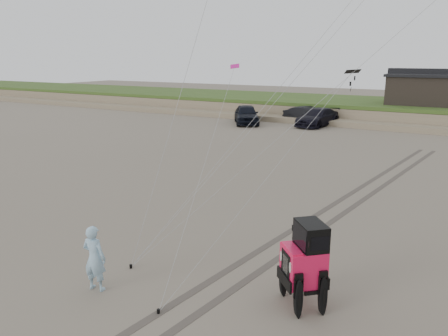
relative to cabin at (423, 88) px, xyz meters
The scene contains 11 objects.
ground 37.20m from the cabin, 93.09° to the right, with size 160.00×160.00×0.00m, color #6B6054.
dune_ridge 3.18m from the cabin, 165.96° to the left, with size 160.00×14.25×1.73m.
cabin is the anchor object (origin of this frame).
truck_a 17.06m from the cabin, 146.41° to the right, with size 2.11×5.24×1.78m, color black.
truck_b 11.24m from the cabin, 147.88° to the right, with size 1.62×4.63×1.53m, color black.
truck_c 11.01m from the cabin, 136.73° to the right, with size 2.23×5.49×1.59m, color black.
jeep 36.52m from the cabin, 88.14° to the right, with size 2.05×4.74×1.77m, color #F3164B, non-canonical shape.
man 38.74m from the cabin, 95.83° to the right, with size 0.67×0.44×1.84m, color #8BC1D8.
stake_main 37.42m from the cabin, 96.07° to the right, with size 0.08×0.08×0.12m, color black.
stake_aux 38.74m from the cabin, 92.58° to the right, with size 0.08×0.08×0.12m, color black.
tire_tracks 29.18m from the cabin, 90.00° to the right, with size 5.22×29.74×0.01m.
Camera 1 is at (6.38, -9.06, 6.14)m, focal length 35.00 mm.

